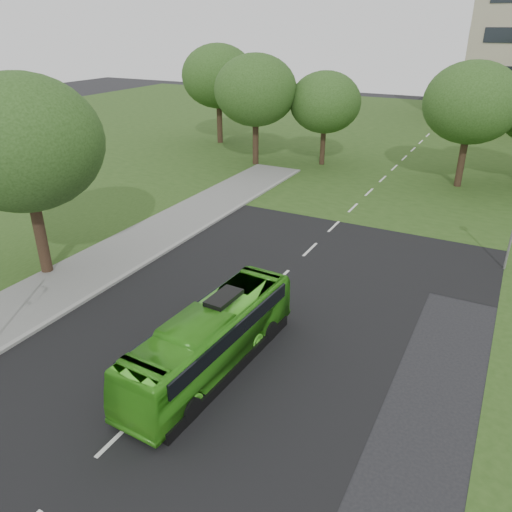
{
  "coord_description": "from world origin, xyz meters",
  "views": [
    {
      "loc": [
        9.3,
        -14.43,
        11.79
      ],
      "look_at": [
        -0.77,
        4.8,
        1.6
      ],
      "focal_mm": 35.0,
      "sensor_mm": 36.0,
      "label": 1
    }
  ],
  "objects_px": {
    "tree_park_c": "(472,103)",
    "tree_park_f": "(218,76)",
    "tree_park_b": "(325,102)",
    "tree_side_near": "(22,143)",
    "tree_park_a": "(256,90)",
    "bus": "(211,339)"
  },
  "relations": [
    {
      "from": "tree_park_f",
      "to": "tree_side_near",
      "type": "xyz_separation_m",
      "value": [
        8.23,
        -30.67,
        -0.05
      ]
    },
    {
      "from": "tree_park_b",
      "to": "tree_side_near",
      "type": "distance_m",
      "value": 27.64
    },
    {
      "from": "tree_park_a",
      "to": "bus",
      "type": "bearing_deg",
      "value": -65.44
    },
    {
      "from": "tree_park_b",
      "to": "tree_park_c",
      "type": "relative_size",
      "value": 0.86
    },
    {
      "from": "tree_park_b",
      "to": "tree_park_c",
      "type": "height_order",
      "value": "tree_park_c"
    },
    {
      "from": "tree_park_b",
      "to": "bus",
      "type": "distance_m",
      "value": 30.89
    },
    {
      "from": "tree_park_f",
      "to": "tree_side_near",
      "type": "relative_size",
      "value": 1.01
    },
    {
      "from": "tree_park_f",
      "to": "bus",
      "type": "height_order",
      "value": "tree_park_f"
    },
    {
      "from": "tree_park_f",
      "to": "tree_side_near",
      "type": "height_order",
      "value": "tree_park_f"
    },
    {
      "from": "tree_park_f",
      "to": "bus",
      "type": "relative_size",
      "value": 1.13
    },
    {
      "from": "tree_park_c",
      "to": "tree_park_f",
      "type": "xyz_separation_m",
      "value": [
        -24.95,
        4.81,
        0.4
      ]
    },
    {
      "from": "tree_park_b",
      "to": "tree_park_c",
      "type": "xyz_separation_m",
      "value": [
        11.95,
        -1.33,
        0.9
      ]
    },
    {
      "from": "bus",
      "to": "tree_park_c",
      "type": "bearing_deg",
      "value": 83.0
    },
    {
      "from": "tree_park_c",
      "to": "bus",
      "type": "xyz_separation_m",
      "value": [
        -5.0,
        -28.47,
        -5.15
      ]
    },
    {
      "from": "tree_side_near",
      "to": "bus",
      "type": "relative_size",
      "value": 1.12
    },
    {
      "from": "tree_park_c",
      "to": "tree_park_f",
      "type": "relative_size",
      "value": 0.94
    },
    {
      "from": "tree_side_near",
      "to": "tree_park_c",
      "type": "bearing_deg",
      "value": 57.12
    },
    {
      "from": "tree_park_a",
      "to": "tree_park_f",
      "type": "xyz_separation_m",
      "value": [
        -7.56,
        6.17,
        0.32
      ]
    },
    {
      "from": "tree_park_a",
      "to": "tree_park_c",
      "type": "relative_size",
      "value": 1.01
    },
    {
      "from": "tree_park_a",
      "to": "tree_side_near",
      "type": "height_order",
      "value": "tree_side_near"
    },
    {
      "from": "tree_park_f",
      "to": "tree_park_b",
      "type": "bearing_deg",
      "value": -15.0
    },
    {
      "from": "tree_park_f",
      "to": "tree_side_near",
      "type": "bearing_deg",
      "value": -74.99
    }
  ]
}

